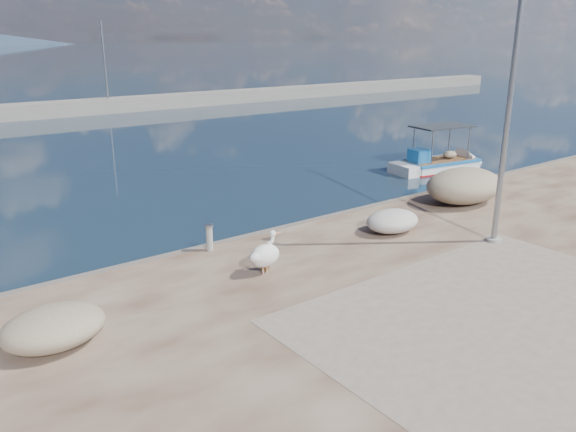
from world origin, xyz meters
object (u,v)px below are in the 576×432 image
Objects in this scene: pelican at (265,255)px; lamp_post at (506,128)px; boat_right at (438,166)px; bollard_near at (209,236)px.

pelican is 7.49m from lamp_post.
boat_right reaches higher than bollard_near.
lamp_post is at bearing -125.22° from boat_right.
bollard_near is at bearing -156.38° from boat_right.
boat_right is at bearing 14.88° from bollard_near.
boat_right is 4.85× the size of pelican.
pelican is 2.27m from bollard_near.
boat_right is 7.21× the size of bollard_near.
bollard_near is at bearing 86.26° from pelican.
pelican is (-14.61, -6.22, 0.81)m from boat_right.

